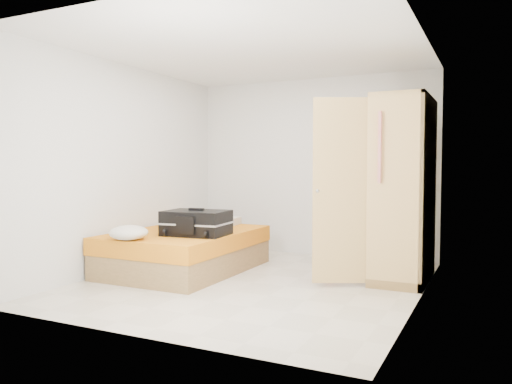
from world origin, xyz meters
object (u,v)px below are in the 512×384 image
at_px(wardrobe, 399,194).
at_px(round_cushion, 129,233).
at_px(bed, 186,251).
at_px(person, 334,211).
at_px(suitcase, 196,223).

bearing_deg(wardrobe, round_cushion, -150.04).
bearing_deg(round_cushion, bed, 80.82).
height_order(bed, wardrobe, wardrobe).
bearing_deg(bed, round_cushion, -99.18).
bearing_deg(round_cushion, person, 36.50).
xyz_separation_m(bed, wardrobe, (2.50, 0.63, 0.75)).
xyz_separation_m(person, round_cushion, (-1.91, -1.42, -0.20)).
bearing_deg(person, bed, 91.75).
distance_m(bed, wardrobe, 2.69).
xyz_separation_m(suitcase, round_cushion, (-0.46, -0.66, -0.06)).
distance_m(person, suitcase, 1.64).
bearing_deg(round_cushion, wardrobe, 29.96).
relative_size(bed, person, 1.29).
relative_size(bed, suitcase, 2.55).
bearing_deg(bed, wardrobe, 14.06).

